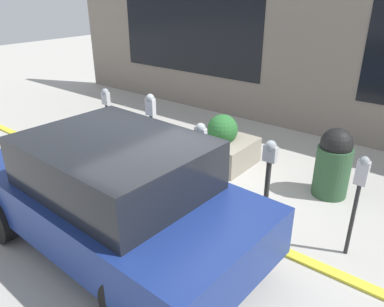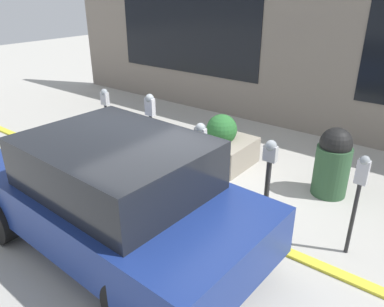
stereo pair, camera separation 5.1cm
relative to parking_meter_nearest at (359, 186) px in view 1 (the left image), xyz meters
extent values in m
plane|color=#ADAAA3|center=(2.41, 0.43, -1.03)|extent=(40.00, 40.00, 0.00)
cube|color=gold|center=(2.41, 0.51, -1.01)|extent=(15.78, 0.16, 0.04)
cube|color=slate|center=(2.41, -4.04, 0.99)|extent=(15.78, 0.15, 4.05)
cube|color=black|center=(5.96, -3.96, 1.20)|extent=(4.74, 0.02, 2.43)
cylinder|color=#232326|center=(0.00, 0.00, -0.50)|extent=(0.05, 0.05, 1.06)
cube|color=#B7B7BC|center=(0.00, 0.00, 0.19)|extent=(0.15, 0.09, 0.32)
sphere|color=gray|center=(0.00, 0.00, 0.35)|extent=(0.12, 0.12, 0.12)
cylinder|color=#232326|center=(1.23, 0.03, -0.52)|extent=(0.08, 0.08, 1.02)
cube|color=#B7B7BC|center=(1.23, 0.03, 0.11)|extent=(0.19, 0.09, 0.24)
sphere|color=gray|center=(1.23, 0.03, 0.23)|extent=(0.16, 0.16, 0.16)
cylinder|color=#232326|center=(2.44, 0.06, -0.55)|extent=(0.05, 0.05, 0.96)
cube|color=#B7B7BC|center=(2.44, 0.06, 0.08)|extent=(0.20, 0.09, 0.30)
sphere|color=gray|center=(2.44, 0.06, 0.23)|extent=(0.17, 0.17, 0.17)
cylinder|color=#232326|center=(3.56, 0.03, -0.41)|extent=(0.06, 0.06, 1.24)
cube|color=#B7B7BC|center=(3.56, 0.03, 0.36)|extent=(0.18, 0.09, 0.31)
sphere|color=gray|center=(3.56, 0.03, 0.51)|extent=(0.15, 0.15, 0.15)
cylinder|color=#232326|center=(4.75, 0.03, -0.43)|extent=(0.06, 0.06, 1.20)
cube|color=#B7B7BC|center=(4.75, 0.03, 0.30)|extent=(0.16, 0.09, 0.25)
sphere|color=gray|center=(4.75, 0.03, 0.42)|extent=(0.13, 0.13, 0.13)
cube|color=gray|center=(2.91, -1.29, -0.77)|extent=(1.18, 1.10, 0.52)
sphere|color=#28662D|center=(2.91, -1.29, -0.31)|extent=(0.61, 0.61, 0.61)
cube|color=navy|center=(2.62, 1.80, -0.35)|extent=(4.36, 2.12, 0.62)
cube|color=black|center=(2.45, 1.80, 0.28)|extent=(2.29, 1.81, 0.63)
cylinder|color=black|center=(3.95, 0.90, -0.66)|extent=(0.74, 0.24, 0.74)
cylinder|color=black|center=(1.29, 0.90, -0.66)|extent=(0.74, 0.24, 0.74)
cylinder|color=#2D5133|center=(0.75, -1.41, -0.59)|extent=(0.58, 0.58, 0.88)
sphere|color=black|center=(0.75, -1.41, -0.08)|extent=(0.53, 0.53, 0.53)
camera|label=1|loc=(-0.89, 4.48, 2.29)|focal=35.00mm
camera|label=2|loc=(-0.85, 4.52, 2.29)|focal=35.00mm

